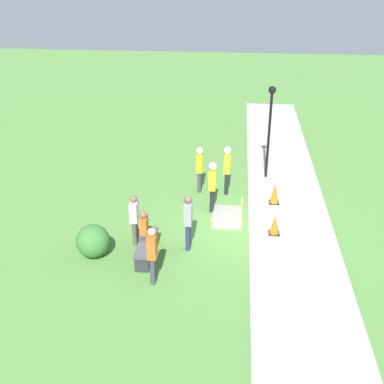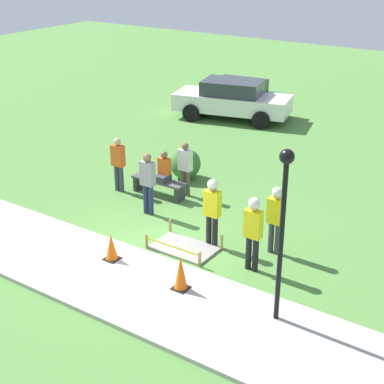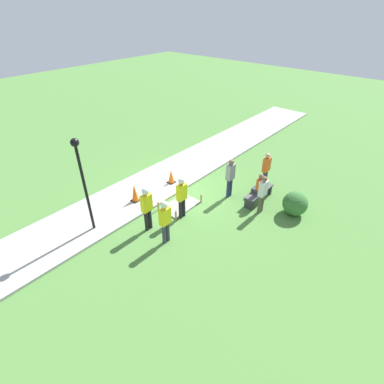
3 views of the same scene
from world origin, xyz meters
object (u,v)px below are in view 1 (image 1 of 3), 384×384
bystander_in_orange_shirt (152,252)px  bystander_in_gray_shirt (134,217)px  traffic_cone_near_patch (275,225)px  worker_trainee (212,182)px  person_seated_on_bench (145,228)px  bystander_in_white_shirt (188,219)px  worker_assistant (200,166)px  lamppost_near (270,118)px  traffic_cone_far_patch (275,193)px  worker_supervisor (227,166)px  park_bench (147,246)px

bystander_in_orange_shirt → bystander_in_gray_shirt: 2.02m
traffic_cone_near_patch → worker_trainee: 2.60m
person_seated_on_bench → bystander_in_white_shirt: size_ratio=0.50×
worker_assistant → bystander_in_gray_shirt: (-3.75, 1.64, -0.11)m
bystander_in_orange_shirt → lamppost_near: (6.88, -3.27, 1.52)m
traffic_cone_near_patch → bystander_in_orange_shirt: (-2.64, 3.36, 0.52)m
bystander_in_white_shirt → traffic_cone_near_patch: bearing=-70.3°
bystander_in_gray_shirt → bystander_in_white_shirt: bearing=-94.1°
traffic_cone_far_patch → person_seated_on_bench: 5.17m
person_seated_on_bench → lamppost_near: lamppost_near is taller
worker_assistant → worker_supervisor: bearing=-94.1°
park_bench → worker_trainee: worker_trainee is taller
bystander_in_gray_shirt → lamppost_near: bearing=-39.2°
worker_supervisor → bystander_in_orange_shirt: size_ratio=1.09×
traffic_cone_near_patch → worker_trainee: bearing=53.7°
worker_supervisor → worker_assistant: 1.00m
worker_trainee → lamppost_near: (2.75, -1.95, 1.40)m
worker_assistant → bystander_in_gray_shirt: bearing=156.4°
worker_supervisor → bystander_in_gray_shirt: bearing=144.4°
worker_supervisor → bystander_in_orange_shirt: (-5.51, 1.77, -0.15)m
worker_supervisor → bystander_in_gray_shirt: (-3.68, 2.63, -0.17)m
person_seated_on_bench → worker_supervisor: worker_supervisor is taller
worker_supervisor → worker_assistant: worker_supervisor is taller
person_seated_on_bench → worker_supervisor: 4.72m
traffic_cone_near_patch → worker_trainee: size_ratio=0.37×
park_bench → lamppost_near: bearing=-32.8°
traffic_cone_near_patch → bystander_in_white_shirt: 2.82m
traffic_cone_near_patch → person_seated_on_bench: person_seated_on_bench is taller
traffic_cone_near_patch → lamppost_near: (4.24, 0.08, 2.04)m
traffic_cone_far_patch → bystander_in_gray_shirt: size_ratio=0.48×
worker_assistant → person_seated_on_bench: bearing=163.8°
worker_assistant → bystander_in_orange_shirt: (-5.58, 0.78, -0.09)m
traffic_cone_near_patch → bystander_in_white_shirt: bystander_in_white_shirt is taller
park_bench → traffic_cone_far_patch: bearing=-47.8°
traffic_cone_far_patch → person_seated_on_bench: size_ratio=0.89×
worker_assistant → traffic_cone_near_patch: bearing=-138.7°
worker_supervisor → lamppost_near: size_ratio=0.51×
person_seated_on_bench → bystander_in_white_shirt: (0.36, -1.21, 0.16)m
bystander_in_orange_shirt → bystander_in_gray_shirt: bearing=25.1°
person_seated_on_bench → bystander_in_gray_shirt: bearing=40.4°
traffic_cone_far_patch → worker_supervisor: (0.80, 1.70, 0.60)m
traffic_cone_near_patch → traffic_cone_far_patch: traffic_cone_far_patch is taller
bystander_in_orange_shirt → bystander_in_white_shirt: bystander_in_white_shirt is taller
park_bench → worker_assistant: worker_assistant is taller
traffic_cone_far_patch → park_bench: 5.23m
person_seated_on_bench → traffic_cone_near_patch: bearing=-71.3°
worker_assistant → bystander_in_white_shirt: 3.87m
person_seated_on_bench → lamppost_near: bearing=-33.9°
worker_supervisor → lamppost_near: (1.38, -1.50, 1.37)m
park_bench → person_seated_on_bench: size_ratio=1.93×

